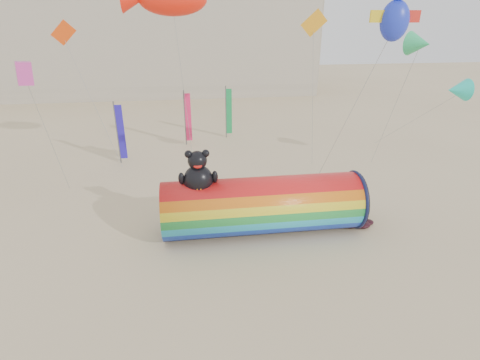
{
  "coord_description": "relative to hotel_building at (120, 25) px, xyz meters",
  "views": [
    {
      "loc": [
        -2.36,
        -18.65,
        11.21
      ],
      "look_at": [
        0.5,
        1.5,
        2.4
      ],
      "focal_mm": 28.0,
      "sensor_mm": 36.0,
      "label": 1
    }
  ],
  "objects": [
    {
      "name": "festival_banners",
      "position": [
        9.12,
        -30.45,
        -7.67
      ],
      "size": [
        10.24,
        6.25,
        5.2
      ],
      "color": "#59595E",
      "rests_on": "ground"
    },
    {
      "name": "hotel_building",
      "position": [
        0.0,
        0.0,
        0.0
      ],
      "size": [
        60.4,
        15.4,
        20.6
      ],
      "color": "#B7AD99",
      "rests_on": "ground"
    },
    {
      "name": "ground",
      "position": [
        12.0,
        -45.95,
        -10.31
      ],
      "size": [
        160.0,
        160.0,
        0.0
      ],
      "primitive_type": "plane",
      "color": "#CCB58C",
      "rests_on": "ground"
    },
    {
      "name": "windsock_assembly",
      "position": [
        13.49,
        -46.35,
        -8.61
      ],
      "size": [
        11.1,
        3.38,
        5.12
      ],
      "color": "red",
      "rests_on": "ground"
    },
    {
      "name": "fabric_bundle",
      "position": [
        18.84,
        -46.58,
        -10.14
      ],
      "size": [
        2.62,
        1.35,
        0.41
      ],
      "color": "#3C0A16",
      "rests_on": "ground"
    },
    {
      "name": "kite_handler",
      "position": [
        19.08,
        -45.09,
        -9.4
      ],
      "size": [
        0.72,
        0.52,
        1.83
      ],
      "primitive_type": "imported",
      "rotation": [
        0.0,
        0.0,
        3.27
      ],
      "color": "#525459",
      "rests_on": "ground"
    },
    {
      "name": "flying_kites",
      "position": [
        13.81,
        -40.12,
        0.82
      ],
      "size": [
        28.79,
        13.07,
        7.54
      ],
      "color": "#1D30D1",
      "rests_on": "ground"
    }
  ]
}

